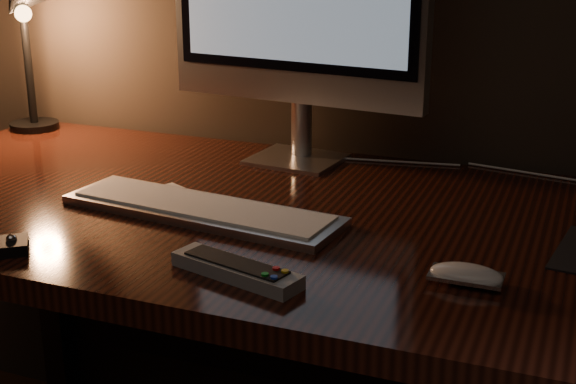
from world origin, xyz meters
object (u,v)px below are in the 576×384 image
at_px(keyboard, 201,209).
at_px(desk, 300,266).
at_px(tv_remote, 236,269).
at_px(desk_lamp, 23,21).
at_px(mouse, 466,277).

bearing_deg(keyboard, desk, 54.92).
relative_size(tv_remote, desk_lamp, 0.54).
relative_size(mouse, tv_remote, 0.48).
bearing_deg(mouse, desk_lamp, 157.08).
height_order(desk, mouse, mouse).
xyz_separation_m(keyboard, tv_remote, (0.16, -0.20, 0.00)).
distance_m(desk, keyboard, 0.23).
relative_size(desk, keyboard, 3.38).
bearing_deg(desk_lamp, mouse, -35.39).
bearing_deg(tv_remote, desk_lamp, 159.73).
bearing_deg(desk_lamp, tv_remote, -47.75).
bearing_deg(desk_lamp, keyboard, -41.63).
bearing_deg(tv_remote, desk, 111.34).
distance_m(mouse, desk_lamp, 1.16).
height_order(desk, desk_lamp, desk_lamp).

